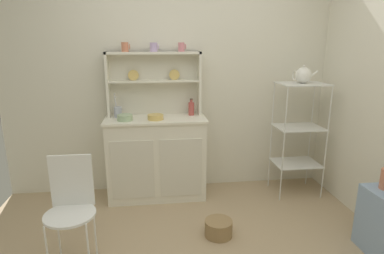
# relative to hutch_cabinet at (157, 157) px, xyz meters

# --- Properties ---
(wall_back) EXTENTS (3.84, 0.05, 2.50)m
(wall_back) POSITION_rel_hutch_cabinet_xyz_m (0.32, 0.26, 0.80)
(wall_back) COLOR silver
(wall_back) RESTS_ON ground
(hutch_cabinet) EXTENTS (1.04, 0.45, 0.88)m
(hutch_cabinet) POSITION_rel_hutch_cabinet_xyz_m (0.00, 0.00, 0.00)
(hutch_cabinet) COLOR silver
(hutch_cabinet) RESTS_ON ground
(hutch_shelf_unit) EXTENTS (0.97, 0.18, 0.66)m
(hutch_shelf_unit) POSITION_rel_hutch_cabinet_xyz_m (0.00, 0.16, 0.81)
(hutch_shelf_unit) COLOR silver
(hutch_shelf_unit) RESTS_ON hutch_cabinet
(bakers_rack) EXTENTS (0.48, 0.37, 1.22)m
(bakers_rack) POSITION_rel_hutch_cabinet_xyz_m (1.52, -0.10, 0.33)
(bakers_rack) COLOR silver
(bakers_rack) RESTS_ON ground
(wire_chair) EXTENTS (0.36, 0.36, 0.85)m
(wire_chair) POSITION_rel_hutch_cabinet_xyz_m (-0.63, -1.06, 0.07)
(wire_chair) COLOR white
(wire_chair) RESTS_ON ground
(floor_basket) EXTENTS (0.24, 0.24, 0.14)m
(floor_basket) POSITION_rel_hutch_cabinet_xyz_m (0.51, -0.83, -0.38)
(floor_basket) COLOR #93754C
(floor_basket) RESTS_ON ground
(cup_terracotta_0) EXTENTS (0.08, 0.07, 0.09)m
(cup_terracotta_0) POSITION_rel_hutch_cabinet_xyz_m (-0.28, 0.12, 1.14)
(cup_terracotta_0) COLOR #C67556
(cup_terracotta_0) RESTS_ON hutch_shelf_unit
(cup_lilac_1) EXTENTS (0.09, 0.08, 0.09)m
(cup_lilac_1) POSITION_rel_hutch_cabinet_xyz_m (0.01, 0.12, 1.13)
(cup_lilac_1) COLOR #B79ECC
(cup_lilac_1) RESTS_ON hutch_shelf_unit
(cup_rose_2) EXTENTS (0.08, 0.06, 0.09)m
(cup_rose_2) POSITION_rel_hutch_cabinet_xyz_m (0.29, 0.12, 1.13)
(cup_rose_2) COLOR #D17A84
(cup_rose_2) RESTS_ON hutch_shelf_unit
(bowl_mixing_large) EXTENTS (0.15, 0.15, 0.06)m
(bowl_mixing_large) POSITION_rel_hutch_cabinet_xyz_m (-0.30, -0.07, 0.45)
(bowl_mixing_large) COLOR #9EB78E
(bowl_mixing_large) RESTS_ON hutch_cabinet
(bowl_floral_medium) EXTENTS (0.16, 0.16, 0.05)m
(bowl_floral_medium) POSITION_rel_hutch_cabinet_xyz_m (0.00, -0.07, 0.45)
(bowl_floral_medium) COLOR #DBB760
(bowl_floral_medium) RESTS_ON hutch_cabinet
(jam_bottle) EXTENTS (0.06, 0.06, 0.18)m
(jam_bottle) POSITION_rel_hutch_cabinet_xyz_m (0.38, 0.09, 0.50)
(jam_bottle) COLOR #B74C47
(jam_bottle) RESTS_ON hutch_cabinet
(utensil_jar) EXTENTS (0.08, 0.08, 0.25)m
(utensil_jar) POSITION_rel_hutch_cabinet_xyz_m (-0.38, 0.08, 0.48)
(utensil_jar) COLOR #B2B7C6
(utensil_jar) RESTS_ON hutch_cabinet
(porcelain_teapot) EXTENTS (0.25, 0.16, 0.19)m
(porcelain_teapot) POSITION_rel_hutch_cabinet_xyz_m (1.52, -0.10, 0.85)
(porcelain_teapot) COLOR white
(porcelain_teapot) RESTS_ON bakers_rack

